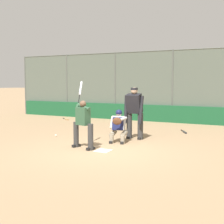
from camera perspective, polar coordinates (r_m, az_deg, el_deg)
name	(u,v)px	position (r m, az deg, el deg)	size (l,w,h in m)	color
ground_plane	(103,151)	(9.21, -1.63, -7.11)	(160.00, 160.00, 0.00)	#9E7F5B
home_plate_marker	(103,151)	(9.21, -1.63, -7.07)	(0.43, 0.43, 0.01)	white
backstop_fence	(173,84)	(15.83, 11.01, 4.98)	(19.08, 0.08, 3.61)	#515651
padding_wall	(171,114)	(15.81, 10.82, -0.37)	(18.62, 0.18, 0.84)	#19512D
bleachers_beyond	(193,109)	(18.20, 14.59, 0.50)	(13.30, 2.50, 1.48)	slate
batter_at_plate	(83,123)	(9.44, -5.34, -1.93)	(0.82, 0.82, 2.03)	#333333
catcher_behind_plate	(118,126)	(10.33, 1.16, -2.52)	(0.62, 0.72, 1.10)	gray
umpire_home	(134,111)	(10.96, 4.10, 0.13)	(0.74, 0.46, 1.83)	#333333
spare_bat_near_backstop	(184,132)	(12.77, 13.08, -3.56)	(0.43, 0.76, 0.07)	black
spare_bat_by_padding	(66,119)	(16.87, -8.34, -1.30)	(0.69, 0.51, 0.07)	black
baseball_loose	(56,135)	(11.79, -10.22, -4.22)	(0.07, 0.07, 0.07)	white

